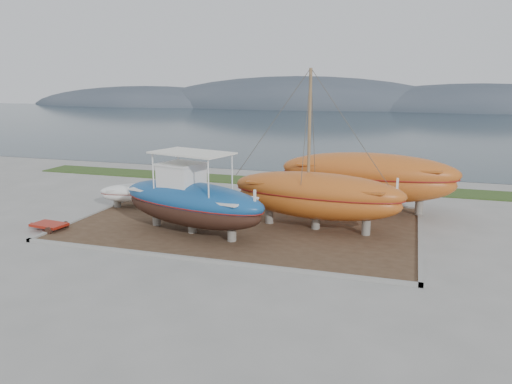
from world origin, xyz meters
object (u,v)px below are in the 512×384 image
(blue_caique, at_px, (191,193))
(red_trailer, at_px, (49,227))
(orange_sailboat, at_px, (318,151))
(orange_bare_hull, at_px, (367,183))
(white_dinghy, at_px, (139,195))

(blue_caique, relative_size, red_trailer, 3.30)
(orange_sailboat, xyz_separation_m, orange_bare_hull, (2.19, 4.55, -2.42))
(white_dinghy, height_order, red_trailer, white_dinghy)
(blue_caique, xyz_separation_m, white_dinghy, (-5.45, 4.04, -1.39))
(white_dinghy, bearing_deg, blue_caique, -60.23)
(white_dinghy, height_order, orange_bare_hull, orange_bare_hull)
(orange_bare_hull, bearing_deg, red_trailer, -149.34)
(orange_sailboat, xyz_separation_m, red_trailer, (-13.31, -4.31, -3.99))
(orange_bare_hull, bearing_deg, blue_caique, -137.72)
(white_dinghy, xyz_separation_m, orange_sailboat, (11.35, -1.46, 3.43))
(orange_sailboat, distance_m, orange_bare_hull, 5.60)
(blue_caique, relative_size, white_dinghy, 1.88)
(white_dinghy, bearing_deg, red_trailer, -132.33)
(blue_caique, xyz_separation_m, red_trailer, (-7.40, -1.73, -1.96))
(white_dinghy, distance_m, orange_bare_hull, 13.93)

